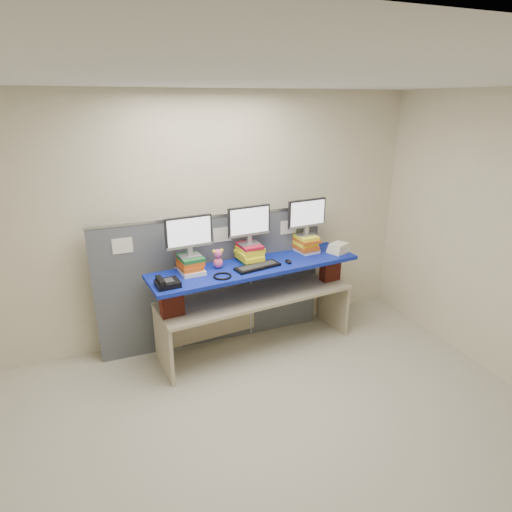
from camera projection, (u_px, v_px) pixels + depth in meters
name	position (u px, v px, depth m)	size (l,w,h in m)	color
room	(280.00, 290.00, 3.06)	(5.00, 4.00, 2.80)	beige
cubicle_partition	(214.00, 280.00, 4.84)	(2.60, 0.06, 1.53)	#4A4F58
desk	(256.00, 305.00, 4.77)	(2.23, 0.87, 0.66)	#B8AB8C
brick_pier_left	(172.00, 301.00, 4.21)	(0.22, 0.12, 0.31)	maroon
brick_pier_right	(330.00, 268.00, 5.05)	(0.22, 0.12, 0.31)	maroon
blue_board	(256.00, 267.00, 4.62)	(2.32, 0.58, 0.04)	#0B1194
book_stack_left	(191.00, 265.00, 4.38)	(0.27, 0.32, 0.17)	white
book_stack_center	(250.00, 253.00, 4.66)	(0.29, 0.32, 0.20)	#1A622C
book_stack_right	(305.00, 243.00, 4.98)	(0.26, 0.32, 0.20)	white
monitor_left	(189.00, 234.00, 4.27)	(0.49, 0.16, 0.42)	#9E9EA3
monitor_center	(249.00, 223.00, 4.55)	(0.49, 0.16, 0.42)	#9E9EA3
monitor_right	(307.00, 215.00, 4.87)	(0.49, 0.16, 0.42)	#9E9EA3
keyboard	(258.00, 267.00, 4.51)	(0.52, 0.26, 0.03)	black
mouse	(288.00, 261.00, 4.66)	(0.06, 0.11, 0.03)	black
desk_phone	(167.00, 283.00, 4.06)	(0.24, 0.22, 0.09)	black
headset	(222.00, 276.00, 4.28)	(0.19, 0.19, 0.02)	black
plush_toy	(218.00, 258.00, 4.48)	(0.12, 0.09, 0.21)	pink
binder_stack	(339.00, 248.00, 4.97)	(0.28, 0.26, 0.11)	#ECE8C9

